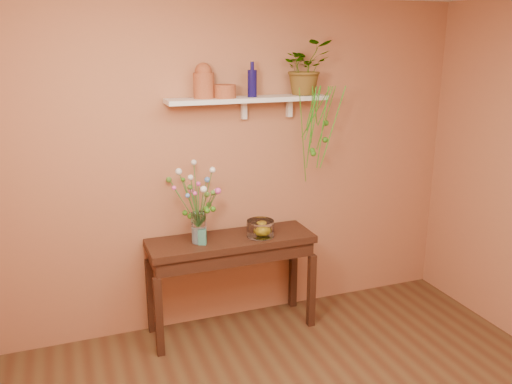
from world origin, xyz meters
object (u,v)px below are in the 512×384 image
object	(u,v)px
sideboard	(231,251)
glass_bowl	(260,229)
spider_plant	(306,67)
glass_vase	(199,230)
blue_bottle	(252,83)
bouquet	(199,192)
terracotta_jug	(204,81)

from	to	relation	value
sideboard	glass_bowl	distance (m)	0.30
spider_plant	glass_vase	xyz separation A→B (m)	(-0.96, -0.14, -1.23)
blue_bottle	spider_plant	xyz separation A→B (m)	(0.47, 0.03, 0.11)
bouquet	glass_bowl	bearing A→B (deg)	-4.85
sideboard	spider_plant	world-z (taller)	spider_plant
sideboard	glass_bowl	xyz separation A→B (m)	(0.24, -0.05, 0.18)
bouquet	terracotta_jug	bearing A→B (deg)	55.02
terracotta_jug	bouquet	world-z (taller)	terracotta_jug
terracotta_jug	glass_bowl	size ratio (longest dim) A/B	1.20
terracotta_jug	spider_plant	size ratio (longest dim) A/B	0.61
glass_vase	bouquet	distance (m)	0.31
blue_bottle	glass_bowl	distance (m)	1.17
blue_bottle	terracotta_jug	bearing A→B (deg)	174.36
sideboard	blue_bottle	xyz separation A→B (m)	(0.22, 0.10, 1.35)
glass_bowl	blue_bottle	bearing A→B (deg)	95.69
sideboard	bouquet	distance (m)	0.59
terracotta_jug	bouquet	xyz separation A→B (m)	(-0.10, -0.14, -0.83)
sideboard	blue_bottle	bearing A→B (deg)	23.36
bouquet	glass_bowl	distance (m)	0.61
bouquet	glass_vase	bearing A→B (deg)	-167.47
blue_bottle	glass_bowl	bearing A→B (deg)	-84.31
spider_plant	blue_bottle	bearing A→B (deg)	-176.29
glass_vase	spider_plant	bearing A→B (deg)	8.17
terracotta_jug	blue_bottle	bearing A→B (deg)	-5.64
bouquet	blue_bottle	bearing A→B (deg)	12.38
sideboard	bouquet	size ratio (longest dim) A/B	2.64
sideboard	glass_vase	size ratio (longest dim) A/B	5.51
terracotta_jug	glass_vase	world-z (taller)	terracotta_jug
spider_plant	bouquet	bearing A→B (deg)	-171.87
blue_bottle	spider_plant	size ratio (longest dim) A/B	0.62
sideboard	terracotta_jug	distance (m)	1.38
spider_plant	sideboard	bearing A→B (deg)	-169.70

